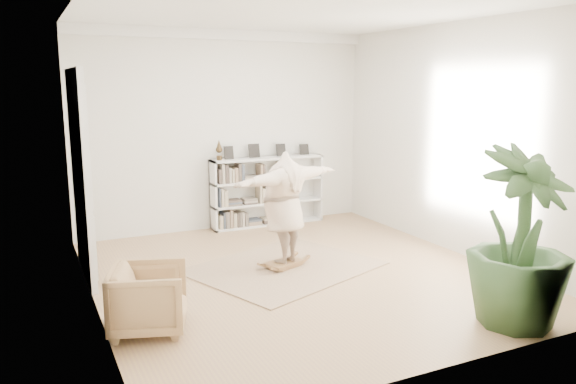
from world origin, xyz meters
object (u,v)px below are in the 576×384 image
object	(u,v)px
bookshelf	(267,192)
houseplant	(520,238)
person	(284,205)
armchair	(149,299)
rocker_board	(284,263)

from	to	relation	value
bookshelf	houseplant	world-z (taller)	houseplant
houseplant	bookshelf	bearing A→B (deg)	97.27
person	armchair	bearing A→B (deg)	9.56
bookshelf	armchair	xyz separation A→B (m)	(-3.04, -3.78, -0.27)
bookshelf	armchair	distance (m)	4.86
rocker_board	person	size ratio (longest dim) A/B	0.32
bookshelf	rocker_board	world-z (taller)	bookshelf
armchair	houseplant	xyz separation A→B (m)	(3.73, -1.59, 0.64)
bookshelf	person	size ratio (longest dim) A/B	1.10
rocker_board	houseplant	bearing A→B (deg)	-82.81
person	bookshelf	bearing A→B (deg)	-128.60
rocker_board	bookshelf	bearing A→B (deg)	51.40
armchair	houseplant	world-z (taller)	houseplant
bookshelf	person	bearing A→B (deg)	-108.18
armchair	person	bearing A→B (deg)	-41.75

